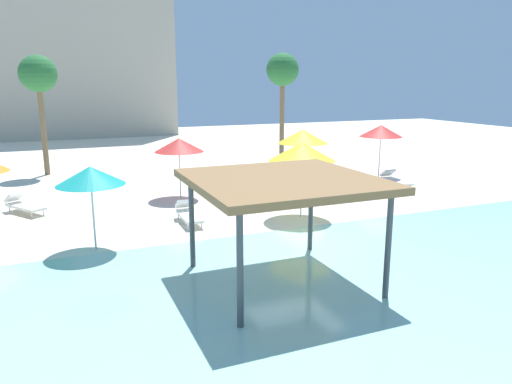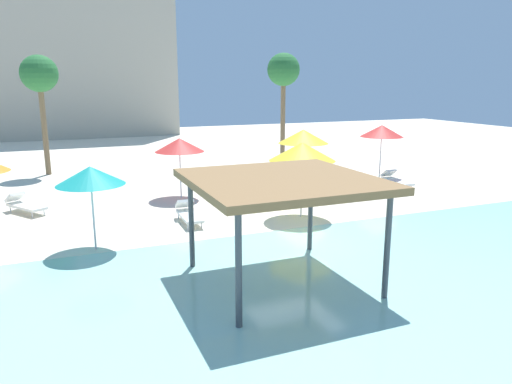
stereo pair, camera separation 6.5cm
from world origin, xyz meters
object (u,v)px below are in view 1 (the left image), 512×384
Objects in this scene: palm_tree_2 at (38,76)px; lounge_chair_1 at (188,213)px; lounge_chair_0 at (236,190)px; shade_pavilion at (283,184)px; palm_tree_0 at (282,72)px; beach_umbrella_yellow_2 at (302,152)px; beach_umbrella_red_3 at (179,145)px; lounge_chair_3 at (395,179)px; lounge_chair_2 at (23,204)px; beach_umbrella_red_5 at (381,131)px; beach_umbrella_yellow_4 at (303,136)px; beach_umbrella_teal_0 at (90,176)px.

lounge_chair_1 is at bearing -68.42° from palm_tree_2.
lounge_chair_0 is 0.31× the size of palm_tree_2.
shade_pavilion is 6.44m from lounge_chair_1.
shade_pavilion is 2.24× the size of lounge_chair_1.
palm_tree_0 reaches higher than lounge_chair_0.
lounge_chair_1 is 0.31× the size of palm_tree_2.
palm_tree_0 is (4.42, 10.85, 2.98)m from beach_umbrella_yellow_2.
shade_pavilion is 9.85m from beach_umbrella_red_3.
shade_pavilion is 0.65× the size of palm_tree_0.
lounge_chair_2 is at bearing -93.79° from lounge_chair_3.
beach_umbrella_yellow_2 is 7.64m from lounge_chair_3.
beach_umbrella_yellow_4 is at bearing -177.57° from beach_umbrella_red_5.
palm_tree_0 is (7.76, 6.10, 3.14)m from beach_umbrella_red_3.
palm_tree_2 is (-13.09, 1.84, -0.26)m from palm_tree_0.
beach_umbrella_yellow_4 is 7.29m from lounge_chair_1.
palm_tree_0 is at bearing 71.88° from beach_umbrella_yellow_4.
beach_umbrella_yellow_4 is 1.46× the size of lounge_chair_1.
beach_umbrella_teal_0 is 10.67m from beach_umbrella_yellow_4.
beach_umbrella_red_3 is 5.58m from beach_umbrella_yellow_4.
beach_umbrella_red_3 is at bearing 170.96° from lounge_chair_1.
beach_umbrella_red_5 reaches higher than lounge_chair_2.
lounge_chair_3 is (16.16, -1.51, 0.00)m from lounge_chair_2.
beach_umbrella_teal_0 is 0.38× the size of palm_tree_0.
lounge_chair_2 is (-16.11, 0.31, -2.20)m from beach_umbrella_red_5.
beach_umbrella_yellow_4 is at bearing 61.58° from beach_umbrella_yellow_2.
palm_tree_2 is at bearing 140.52° from lounge_chair_2.
shade_pavilion is at bearing 8.43° from lounge_chair_1.
beach_umbrella_yellow_4 is at bearing -101.17° from lounge_chair_3.
lounge_chair_2 is at bearing 178.90° from beach_umbrella_red_5.
lounge_chair_0 is 0.29× the size of palm_tree_0.
lounge_chair_1 is at bearing -153.18° from beach_umbrella_yellow_4.
beach_umbrella_yellow_2 is at bearing -15.20° from lounge_chair_0.
beach_umbrella_yellow_4 is 5.07m from lounge_chair_3.
beach_umbrella_red_5 is 1.48× the size of lounge_chair_1.
beach_umbrella_teal_0 is at bearing -61.65° from lounge_chair_1.
palm_tree_0 reaches higher than beach_umbrella_teal_0.
palm_tree_0 reaches higher than shade_pavilion.
shade_pavilion is 2.22× the size of lounge_chair_0.
beach_umbrella_yellow_2 is 0.99× the size of beach_umbrella_yellow_4.
beach_umbrella_yellow_2 reaches higher than lounge_chair_0.
lounge_chair_2 is (-6.14, -0.19, -1.94)m from beach_umbrella_red_3.
beach_umbrella_teal_0 is 1.31× the size of lounge_chair_1.
beach_umbrella_yellow_2 is 5.81m from beach_umbrella_red_3.
beach_umbrella_red_3 is 10.35m from lounge_chair_3.
palm_tree_0 is at bearing 44.76° from beach_umbrella_teal_0.
lounge_chair_1 is at bearing 22.56° from lounge_chair_2.
beach_umbrella_teal_0 is 4.16m from lounge_chair_1.
shade_pavilion is 1.54× the size of beach_umbrella_yellow_2.
beach_umbrella_red_3 is 4.34m from lounge_chair_1.
lounge_chair_3 is at bearing 52.58° from lounge_chair_0.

